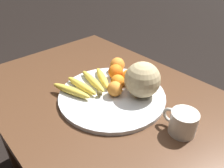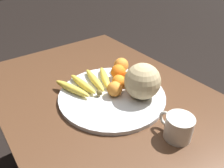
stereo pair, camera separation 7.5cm
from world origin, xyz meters
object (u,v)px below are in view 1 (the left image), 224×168
object	(u,v)px
orange_front_right	(118,82)
ceramic_mug	(183,122)
kitchen_table	(115,121)
orange_front_left	(116,72)
melon	(142,80)
orange_back_left	(115,89)
produce_tag	(111,88)
orange_mid_center	(129,77)
fruit_bowl	(112,95)
orange_back_right	(117,65)
banana_bunch	(87,84)

from	to	relation	value
orange_front_right	ceramic_mug	size ratio (longest dim) A/B	0.49
orange_front_right	kitchen_table	bearing A→B (deg)	-49.43
orange_front_left	ceramic_mug	xyz separation A→B (m)	(0.40, -0.06, -0.01)
melon	orange_back_left	distance (m)	0.12
orange_back_left	ceramic_mug	size ratio (longest dim) A/B	0.51
produce_tag	orange_front_right	bearing A→B (deg)	23.61
kitchen_table	orange_mid_center	size ratio (longest dim) A/B	20.03
orange_front_right	orange_mid_center	world-z (taller)	orange_mid_center
kitchen_table	produce_tag	world-z (taller)	produce_tag
kitchen_table	orange_mid_center	xyz separation A→B (m)	(-0.05, 0.13, 0.16)
fruit_bowl	produce_tag	size ratio (longest dim) A/B	5.33
fruit_bowl	orange_back_left	size ratio (longest dim) A/B	7.06
melon	produce_tag	bearing A→B (deg)	-150.91
orange_back_left	produce_tag	size ratio (longest dim) A/B	0.75
fruit_bowl	orange_mid_center	distance (m)	0.12
kitchen_table	melon	bearing A→B (deg)	63.36
orange_back_left	orange_front_left	bearing A→B (deg)	135.57
orange_front_left	orange_back_right	bearing A→B (deg)	129.46
orange_front_left	orange_mid_center	bearing A→B (deg)	12.08
banana_bunch	melon	bearing A→B (deg)	-142.46
orange_front_right	fruit_bowl	bearing A→B (deg)	-70.48
fruit_bowl	kitchen_table	bearing A→B (deg)	-20.85
fruit_bowl	orange_front_right	distance (m)	0.07
banana_bunch	produce_tag	world-z (taller)	banana_bunch
orange_mid_center	orange_back_left	world-z (taller)	orange_mid_center
orange_back_left	produce_tag	world-z (taller)	orange_back_left
banana_bunch	orange_mid_center	size ratio (longest dim) A/B	3.91
orange_mid_center	orange_back_left	bearing A→B (deg)	-76.57
fruit_bowl	banana_bunch	distance (m)	0.13
banana_bunch	produce_tag	distance (m)	0.11
kitchen_table	produce_tag	distance (m)	0.15
orange_back_right	ceramic_mug	distance (m)	0.46
banana_bunch	orange_front_right	xyz separation A→B (m)	(0.10, 0.10, 0.01)
orange_front_right	orange_back_left	xyz separation A→B (m)	(0.03, -0.05, 0.00)
produce_tag	banana_bunch	bearing A→B (deg)	178.59
melon	orange_mid_center	size ratio (longest dim) A/B	2.22
kitchen_table	orange_back_right	bearing A→B (deg)	134.73
kitchen_table	orange_front_left	distance (m)	0.23
banana_bunch	orange_front_right	bearing A→B (deg)	-130.42
orange_back_right	produce_tag	distance (m)	0.16
kitchen_table	fruit_bowl	world-z (taller)	fruit_bowl
produce_tag	orange_back_left	bearing A→B (deg)	-63.86
orange_back_left	ceramic_mug	xyz separation A→B (m)	(0.30, 0.04, -0.01)
produce_tag	orange_front_left	bearing A→B (deg)	81.89
orange_back_right	produce_tag	size ratio (longest dim) A/B	0.84
orange_front_left	ceramic_mug	world-z (taller)	orange_front_left
kitchen_table	banana_bunch	xyz separation A→B (m)	(-0.15, -0.03, 0.14)
kitchen_table	fruit_bowl	xyz separation A→B (m)	(-0.04, 0.01, 0.11)
orange_mid_center	fruit_bowl	bearing A→B (deg)	-84.67
melon	orange_front_left	bearing A→B (deg)	176.45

